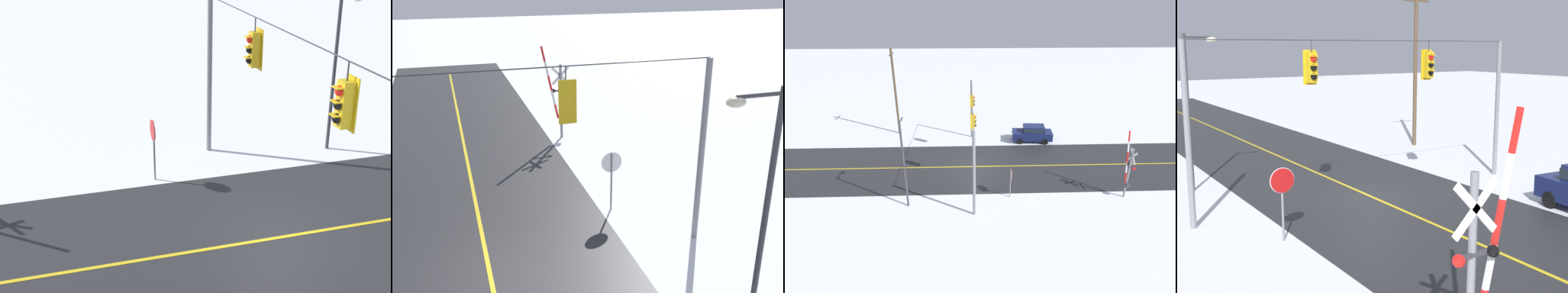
{
  "view_description": "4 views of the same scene",
  "coord_description": "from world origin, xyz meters",
  "views": [
    {
      "loc": [
        13.35,
        -6.48,
        9.27
      ],
      "look_at": [
        -1.83,
        -2.07,
        2.52
      ],
      "focal_mm": 51.9,
      "sensor_mm": 36.0,
      "label": 1
    },
    {
      "loc": [
        0.79,
        12.46,
        8.73
      ],
      "look_at": [
        -3.85,
        -2.23,
        2.88
      ],
      "focal_mm": 43.52,
      "sensor_mm": 36.0,
      "label": 2
    },
    {
      "loc": [
        -25.23,
        0.26,
        13.46
      ],
      "look_at": [
        -3.05,
        -0.55,
        3.37
      ],
      "focal_mm": 29.31,
      "sensor_mm": 36.0,
      "label": 3
    },
    {
      "loc": [
        -11.04,
        -17.35,
        5.98
      ],
      "look_at": [
        -1.96,
        -3.23,
        2.78
      ],
      "focal_mm": 48.41,
      "sensor_mm": 36.0,
      "label": 4
    }
  ],
  "objects": [
    {
      "name": "streetlamp_near",
      "position": [
        -5.59,
        4.76,
        3.92
      ],
      "size": [
        1.39,
        0.28,
        6.5
      ],
      "color": "#38383D",
      "rests_on": "ground"
    },
    {
      "name": "ground_plane",
      "position": [
        0.0,
        0.0,
        0.0
      ],
      "size": [
        160.0,
        160.0,
        0.0
      ],
      "primitive_type": "plane",
      "color": "white"
    },
    {
      "name": "stop_sign",
      "position": [
        -4.93,
        -2.74,
        1.71
      ],
      "size": [
        0.8,
        0.09,
        2.35
      ],
      "color": "gray",
      "rests_on": "ground"
    },
    {
      "name": "signal_span",
      "position": [
        0.08,
        -0.01,
        4.01
      ],
      "size": [
        14.2,
        0.47,
        6.22
      ],
      "color": "gray",
      "rests_on": "ground"
    }
  ]
}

